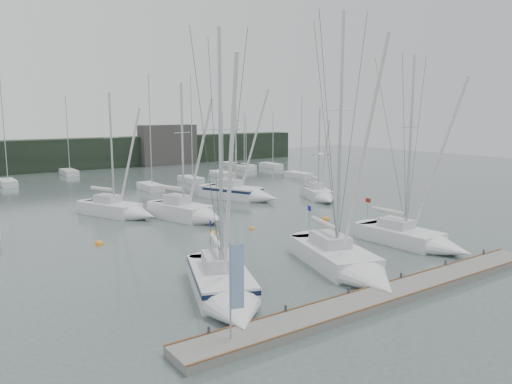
{
  "coord_description": "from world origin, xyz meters",
  "views": [
    {
      "loc": [
        -19.39,
        -20.95,
        9.42
      ],
      "look_at": [
        -1.35,
        5.0,
        4.27
      ],
      "focal_mm": 35.0,
      "sensor_mm": 36.0,
      "label": 1
    }
  ],
  "objects_px": {
    "dock_banner": "(235,282)",
    "sailboat_mid_d": "(245,194)",
    "sailboat_near_left": "(226,292)",
    "buoy_b": "(252,229)",
    "sailboat_mid_b": "(123,211)",
    "sailboat_near_right": "(422,241)",
    "buoy_d": "(326,220)",
    "sailboat_near_center": "(351,266)",
    "sailboat_mid_c": "(192,214)",
    "buoy_a": "(213,234)",
    "sailboat_mid_e": "(321,196)",
    "buoy_c": "(99,244)"
  },
  "relations": [
    {
      "from": "dock_banner",
      "to": "sailboat_mid_d",
      "type": "bearing_deg",
      "value": 74.18
    },
    {
      "from": "sailboat_near_left",
      "to": "buoy_b",
      "type": "distance_m",
      "value": 15.64
    },
    {
      "from": "dock_banner",
      "to": "sailboat_mid_b",
      "type": "bearing_deg",
      "value": 97.41
    },
    {
      "from": "sailboat_near_right",
      "to": "buoy_d",
      "type": "relative_size",
      "value": 23.03
    },
    {
      "from": "buoy_d",
      "to": "sailboat_near_center",
      "type": "bearing_deg",
      "value": -127.43
    },
    {
      "from": "sailboat_mid_c",
      "to": "buoy_a",
      "type": "xyz_separation_m",
      "value": [
        -0.88,
        -5.06,
        -0.62
      ]
    },
    {
      "from": "sailboat_mid_b",
      "to": "buoy_d",
      "type": "xyz_separation_m",
      "value": [
        14.12,
        -11.35,
        -0.55
      ]
    },
    {
      "from": "sailboat_near_center",
      "to": "dock_banner",
      "type": "relative_size",
      "value": 4.06
    },
    {
      "from": "sailboat_mid_e",
      "to": "buoy_d",
      "type": "distance_m",
      "value": 9.66
    },
    {
      "from": "sailboat_near_left",
      "to": "sailboat_mid_c",
      "type": "distance_m",
      "value": 19.22
    },
    {
      "from": "sailboat_mid_d",
      "to": "buoy_c",
      "type": "distance_m",
      "value": 20.62
    },
    {
      "from": "sailboat_mid_b",
      "to": "sailboat_mid_e",
      "type": "relative_size",
      "value": 1.13
    },
    {
      "from": "buoy_c",
      "to": "dock_banner",
      "type": "distance_m",
      "value": 18.98
    },
    {
      "from": "buoy_a",
      "to": "dock_banner",
      "type": "bearing_deg",
      "value": -117.17
    },
    {
      "from": "sailboat_mid_b",
      "to": "buoy_a",
      "type": "distance_m",
      "value": 10.59
    },
    {
      "from": "sailboat_mid_b",
      "to": "sailboat_mid_c",
      "type": "height_order",
      "value": "sailboat_mid_c"
    },
    {
      "from": "buoy_b",
      "to": "dock_banner",
      "type": "bearing_deg",
      "value": -126.23
    },
    {
      "from": "sailboat_mid_e",
      "to": "buoy_b",
      "type": "xyz_separation_m",
      "value": [
        -13.43,
        -6.62,
        -0.5
      ]
    },
    {
      "from": "sailboat_near_left",
      "to": "buoy_b",
      "type": "relative_size",
      "value": 33.45
    },
    {
      "from": "sailboat_mid_b",
      "to": "sailboat_mid_c",
      "type": "relative_size",
      "value": 0.94
    },
    {
      "from": "sailboat_near_center",
      "to": "sailboat_mid_e",
      "type": "relative_size",
      "value": 1.55
    },
    {
      "from": "sailboat_mid_e",
      "to": "dock_banner",
      "type": "bearing_deg",
      "value": -114.65
    },
    {
      "from": "sailboat_near_right",
      "to": "buoy_a",
      "type": "bearing_deg",
      "value": 126.77
    },
    {
      "from": "dock_banner",
      "to": "buoy_d",
      "type": "xyz_separation_m",
      "value": [
        19.3,
        15.51,
        -2.75
      ]
    },
    {
      "from": "sailboat_near_left",
      "to": "sailboat_mid_b",
      "type": "xyz_separation_m",
      "value": [
        3.03,
        22.66,
        -0.03
      ]
    },
    {
      "from": "sailboat_near_right",
      "to": "buoy_d",
      "type": "height_order",
      "value": "sailboat_near_right"
    },
    {
      "from": "sailboat_near_right",
      "to": "buoy_c",
      "type": "height_order",
      "value": "sailboat_near_right"
    },
    {
      "from": "sailboat_mid_e",
      "to": "buoy_d",
      "type": "height_order",
      "value": "sailboat_mid_e"
    },
    {
      "from": "sailboat_near_left",
      "to": "sailboat_near_right",
      "type": "distance_m",
      "value": 16.37
    },
    {
      "from": "buoy_a",
      "to": "sailboat_mid_b",
      "type": "bearing_deg",
      "value": 109.2
    },
    {
      "from": "sailboat_mid_c",
      "to": "sailboat_near_center",
      "type": "bearing_deg",
      "value": -103.59
    },
    {
      "from": "sailboat_near_left",
      "to": "sailboat_mid_b",
      "type": "relative_size",
      "value": 1.22
    },
    {
      "from": "dock_banner",
      "to": "sailboat_near_left",
      "type": "bearing_deg",
      "value": 81.17
    },
    {
      "from": "sailboat_near_left",
      "to": "sailboat_mid_b",
      "type": "bearing_deg",
      "value": 103.38
    },
    {
      "from": "buoy_a",
      "to": "buoy_d",
      "type": "distance_m",
      "value": 10.73
    },
    {
      "from": "sailboat_mid_b",
      "to": "buoy_d",
      "type": "bearing_deg",
      "value": -62.51
    },
    {
      "from": "sailboat_near_left",
      "to": "sailboat_near_center",
      "type": "distance_m",
      "value": 8.14
    },
    {
      "from": "dock_banner",
      "to": "buoy_d",
      "type": "bearing_deg",
      "value": 57.12
    },
    {
      "from": "sailboat_near_right",
      "to": "sailboat_mid_e",
      "type": "bearing_deg",
      "value": 66.14
    },
    {
      "from": "sailboat_near_left",
      "to": "sailboat_near_right",
      "type": "xyz_separation_m",
      "value": [
        16.35,
        0.8,
        -0.07
      ]
    },
    {
      "from": "buoy_a",
      "to": "buoy_c",
      "type": "xyz_separation_m",
      "value": [
        -8.23,
        1.9,
        0.0
      ]
    },
    {
      "from": "buoy_c",
      "to": "buoy_d",
      "type": "xyz_separation_m",
      "value": [
        18.87,
        -3.26,
        0.0
      ]
    },
    {
      "from": "sailboat_near_right",
      "to": "buoy_b",
      "type": "xyz_separation_m",
      "value": [
        -6.52,
        11.36,
        -0.51
      ]
    },
    {
      "from": "sailboat_mid_e",
      "to": "buoy_c",
      "type": "height_order",
      "value": "sailboat_mid_e"
    },
    {
      "from": "dock_banner",
      "to": "sailboat_near_center",
      "type": "bearing_deg",
      "value": 38.26
    },
    {
      "from": "buoy_c",
      "to": "sailboat_mid_b",
      "type": "bearing_deg",
      "value": 59.57
    },
    {
      "from": "sailboat_mid_b",
      "to": "sailboat_mid_e",
      "type": "bearing_deg",
      "value": -34.59
    },
    {
      "from": "sailboat_mid_c",
      "to": "sailboat_mid_d",
      "type": "distance_m",
      "value": 11.1
    },
    {
      "from": "sailboat_near_left",
      "to": "buoy_d",
      "type": "relative_size",
      "value": 23.51
    },
    {
      "from": "sailboat_mid_d",
      "to": "buoy_d",
      "type": "distance_m",
      "value": 12.4
    }
  ]
}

